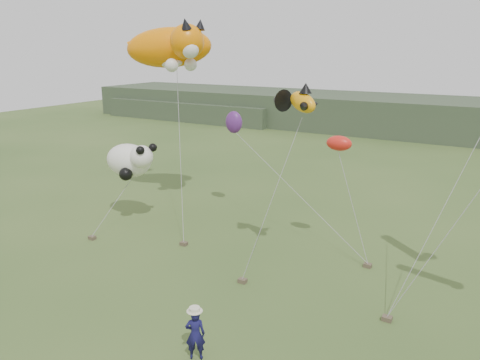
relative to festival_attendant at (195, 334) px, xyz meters
name	(u,v)px	position (x,y,z in m)	size (l,w,h in m)	color
ground	(204,334)	(-0.51, 1.20, -0.86)	(120.00, 120.00, 0.00)	#385123
headland	(399,116)	(-3.63, 45.89, 1.06)	(90.00, 13.00, 4.00)	#2D3D28
festival_attendant	(195,334)	(0.00, 0.00, 0.00)	(0.63, 0.41, 1.72)	#141244
sandbag_anchors	(243,266)	(-1.87, 6.31, -0.77)	(15.33, 4.36, 0.18)	brown
cat_kite	(173,47)	(-9.42, 11.45, 8.73)	(6.58, 4.34, 2.80)	orange
fish_kite	(294,101)	(-0.03, 7.17, 6.62)	(2.58, 1.67, 1.30)	orange
panda_kite	(131,160)	(-10.21, 8.34, 2.69)	(3.28, 2.12, 2.04)	white
misc_kites	(269,129)	(-3.23, 11.40, 4.56)	(8.12, 3.13, 1.26)	red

